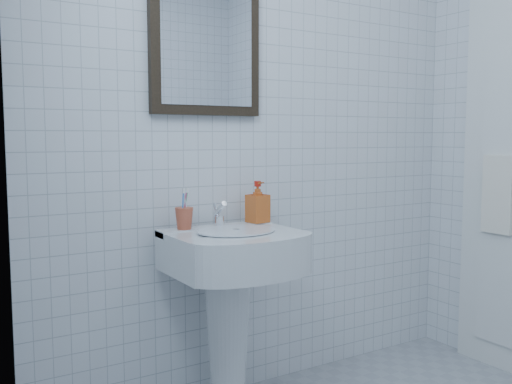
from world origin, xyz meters
TOP-DOWN VIEW (x-y plane):
  - wall_back at (0.00, 1.20)m, footprint 2.20×0.02m
  - wall_left at (-1.10, 0.00)m, footprint 0.02×2.40m
  - washbasin at (-0.31, 0.98)m, footprint 0.51×0.37m
  - faucet at (-0.31, 1.08)m, footprint 0.04×0.10m
  - toothbrush_cup at (-0.46, 1.09)m, footprint 0.09×0.09m
  - soap_dispenser at (-0.11, 1.09)m, footprint 0.09×0.09m
  - wall_mirror at (-0.31, 1.18)m, footprint 0.50×0.04m
  - towel_ring at (1.06, 0.73)m, footprint 0.01×0.18m
  - hand_towel at (1.04, 0.73)m, footprint 0.03×0.16m

SIDE VIEW (x-z plane):
  - washbasin at x=-0.31m, z-range 0.13..0.92m
  - faucet at x=-0.31m, z-range 0.77..0.88m
  - toothbrush_cup at x=-0.46m, z-range 0.78..0.87m
  - soap_dispenser at x=-0.11m, z-range 0.78..0.96m
  - hand_towel at x=1.04m, z-range 0.68..1.06m
  - towel_ring at x=1.06m, z-range 0.96..1.14m
  - wall_back at x=0.00m, z-range 0.00..2.50m
  - wall_left at x=-1.10m, z-range 0.00..2.50m
  - wall_mirror at x=-0.31m, z-range 1.24..1.86m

